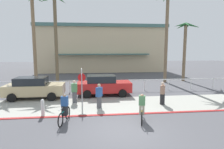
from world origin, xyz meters
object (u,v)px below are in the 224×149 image
at_px(car_tan_1, 34,88).
at_px(pedestrian_1, 99,97).
at_px(palm_tree_4, 186,37).
at_px(pedestrian_2, 162,94).
at_px(palm_tree_2, 55,19).
at_px(stop_sign_bike_lane, 82,82).
at_px(palm_tree_1, 33,22).
at_px(pedestrian_0, 74,92).
at_px(cyclist_yellow_0, 142,108).
at_px(bollard_2, 43,107).
at_px(palm_tree_3, 167,18).
at_px(car_red_2, 104,85).
at_px(cyclist_teal_1, 65,109).

height_order(car_tan_1, pedestrian_1, car_tan_1).
xyz_separation_m(palm_tree_4, pedestrian_2, (-6.30, -9.42, -4.45)).
relative_size(palm_tree_2, pedestrian_1, 5.90).
bearing_deg(stop_sign_bike_lane, palm_tree_1, 120.48).
xyz_separation_m(pedestrian_0, pedestrian_2, (6.11, -1.18, -0.02)).
distance_m(cyclist_yellow_0, pedestrian_1, 3.33).
distance_m(bollard_2, pedestrian_1, 3.51).
relative_size(palm_tree_3, car_red_2, 2.25).
xyz_separation_m(car_red_2, cyclist_yellow_0, (1.65, -5.97, -0.18)).
height_order(palm_tree_3, pedestrian_1, palm_tree_3).
height_order(palm_tree_4, car_tan_1, palm_tree_4).
distance_m(stop_sign_bike_lane, palm_tree_4, 15.39).
relative_size(car_red_2, cyclist_teal_1, 2.45).
relative_size(cyclist_yellow_0, cyclist_teal_1, 0.99).
xyz_separation_m(car_tan_1, pedestrian_0, (3.19, -1.50, -0.11)).
height_order(palm_tree_1, pedestrian_2, palm_tree_1).
relative_size(palm_tree_4, pedestrian_1, 4.26).
bearing_deg(pedestrian_1, bollard_2, -160.85).
height_order(bollard_2, palm_tree_4, palm_tree_4).
bearing_deg(palm_tree_4, cyclist_teal_1, -136.71).
bearing_deg(cyclist_teal_1, palm_tree_1, 111.18).
relative_size(cyclist_yellow_0, pedestrian_0, 1.08).
bearing_deg(bollard_2, car_red_2, 50.17).
relative_size(palm_tree_3, pedestrian_0, 6.03).
height_order(cyclist_teal_1, pedestrian_1, pedestrian_1).
bearing_deg(cyclist_yellow_0, bollard_2, 165.94).
xyz_separation_m(stop_sign_bike_lane, cyclist_yellow_0, (3.30, -3.03, -0.98)).
distance_m(stop_sign_bike_lane, car_tan_1, 4.57).
height_order(bollard_2, car_red_2, car_red_2).
height_order(palm_tree_1, car_tan_1, palm_tree_1).
bearing_deg(palm_tree_2, pedestrian_2, -46.52).
distance_m(bollard_2, pedestrian_0, 3.08).
bearing_deg(palm_tree_3, car_red_2, -143.87).
bearing_deg(pedestrian_1, pedestrian_2, 3.72).
bearing_deg(palm_tree_1, cyclist_teal_1, -68.82).
height_order(bollard_2, cyclist_teal_1, cyclist_teal_1).
relative_size(stop_sign_bike_lane, palm_tree_2, 0.27).
height_order(bollard_2, palm_tree_1, palm_tree_1).
bearing_deg(palm_tree_1, car_red_2, -41.64).
relative_size(stop_sign_bike_lane, palm_tree_3, 0.26).
xyz_separation_m(stop_sign_bike_lane, cyclist_teal_1, (-0.81, -2.71, -0.98)).
bearing_deg(pedestrian_2, car_red_2, 140.86).
relative_size(stop_sign_bike_lane, palm_tree_1, 0.27).
xyz_separation_m(bollard_2, car_tan_1, (-1.59, 4.12, 0.35)).
bearing_deg(car_red_2, pedestrian_1, -98.66).
xyz_separation_m(palm_tree_1, palm_tree_2, (2.35, -0.37, 0.25)).
bearing_deg(pedestrian_1, palm_tree_2, 114.18).
xyz_separation_m(palm_tree_1, palm_tree_4, (17.27, -0.04, -1.54)).
relative_size(palm_tree_3, cyclist_yellow_0, 5.58).
xyz_separation_m(stop_sign_bike_lane, palm_tree_4, (11.83, 9.19, 3.51)).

